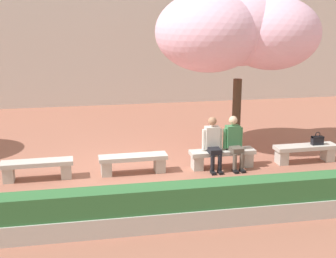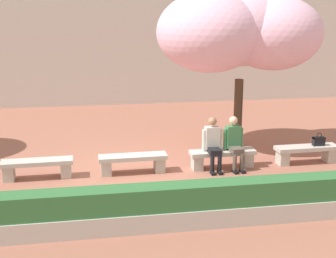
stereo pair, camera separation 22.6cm
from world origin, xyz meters
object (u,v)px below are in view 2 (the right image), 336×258
stone_bench_near_east (222,156)px  person_seated_right (234,141)px  stone_bench_near_west (37,166)px  stone_bench_east_end (306,152)px  person_seated_left (213,142)px  stone_bench_center (133,161)px  handbag (319,141)px  cherry_tree_main (238,32)px

stone_bench_near_east → person_seated_right: person_seated_right is taller
stone_bench_near_west → stone_bench_near_east: same height
stone_bench_near_west → stone_bench_east_end: bearing=0.0°
person_seated_right → person_seated_left: bearing=-180.0°
stone_bench_center → stone_bench_east_end: (4.42, 0.00, 0.00)m
stone_bench_near_west → stone_bench_near_east: size_ratio=1.00×
handbag → person_seated_right: bearing=-178.8°
stone_bench_east_end → stone_bench_near_west: bearing=180.0°
person_seated_right → stone_bench_center: bearing=178.8°
stone_bench_near_east → handbag: size_ratio=4.81×
person_seated_right → handbag: person_seated_right is taller
person_seated_left → person_seated_right: same height
person_seated_left → person_seated_right: bearing=0.0°
stone_bench_east_end → person_seated_left: person_seated_left is taller
cherry_tree_main → person_seated_right: bearing=-108.2°
stone_bench_near_west → cherry_tree_main: 6.20m
stone_bench_near_west → person_seated_right: bearing=-0.7°
stone_bench_center → stone_bench_near_east: (2.21, 0.00, 0.00)m
stone_bench_center → cherry_tree_main: cherry_tree_main is taller
person_seated_right → handbag: (2.25, 0.05, -0.12)m
stone_bench_near_east → person_seated_right: size_ratio=1.26×
stone_bench_east_end → person_seated_left: size_ratio=1.26×
person_seated_right → cherry_tree_main: (0.54, 1.64, 2.52)m
stone_bench_near_west → handbag: 6.95m
person_seated_left → stone_bench_east_end: bearing=1.2°
stone_bench_near_west → stone_bench_east_end: same height
stone_bench_center → cherry_tree_main: (3.02, 1.59, 2.92)m
stone_bench_near_east → person_seated_left: (-0.26, -0.05, 0.40)m
stone_bench_near_west → handbag: size_ratio=4.81×
stone_bench_near_west → stone_bench_near_east: (4.42, 0.00, 0.00)m
person_seated_right → handbag: 2.25m
stone_bench_near_east → person_seated_left: 0.48m
cherry_tree_main → person_seated_left: bearing=-123.2°
person_seated_left → stone_bench_near_west: bearing=179.3°
person_seated_left → cherry_tree_main: bearing=56.8°
stone_bench_center → person_seated_left: (1.95, -0.05, 0.40)m
stone_bench_center → handbag: handbag is taller
person_seated_left → handbag: size_ratio=3.81×
cherry_tree_main → stone_bench_near_east: bearing=-117.0°
stone_bench_center → person_seated_left: size_ratio=1.26×
handbag → person_seated_left: bearing=-179.0°
stone_bench_east_end → handbag: size_ratio=4.81×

